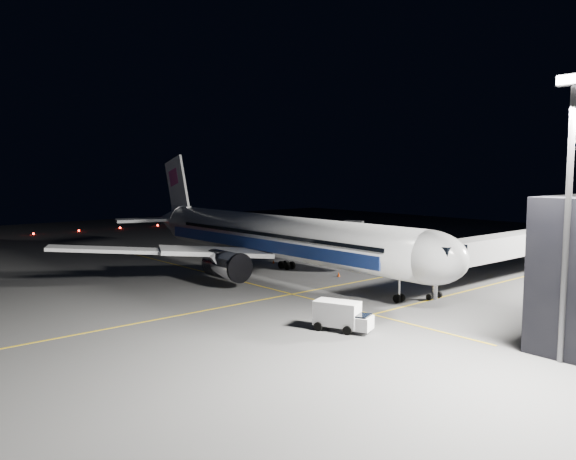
% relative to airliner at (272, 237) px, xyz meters
% --- Properties ---
extents(ground, '(200.00, 200.00, 0.00)m').
position_rel_airliner_xyz_m(ground, '(1.08, 0.00, -5.16)').
color(ground, '#4C4C4F').
rests_on(ground, ground).
extents(guide_line_main, '(0.25, 80.00, 0.01)m').
position_rel_airliner_xyz_m(guide_line_main, '(11.08, 0.00, -5.16)').
color(guide_line_main, gold).
rests_on(guide_line_main, ground).
extents(guide_line_cross, '(70.00, 0.25, 0.01)m').
position_rel_airliner_xyz_m(guide_line_cross, '(1.08, -6.00, -5.16)').
color(guide_line_cross, gold).
rests_on(guide_line_cross, ground).
extents(guide_line_side, '(0.25, 40.00, 0.01)m').
position_rel_airliner_xyz_m(guide_line_side, '(23.08, 10.00, -5.16)').
color(guide_line_side, gold).
rests_on(guide_line_side, ground).
extents(airliner, '(61.48, 54.22, 16.64)m').
position_rel_airliner_xyz_m(airliner, '(0.00, 0.00, 0.00)').
color(airliner, silver).
rests_on(airliner, ground).
extents(jet_bridge, '(3.60, 34.40, 6.30)m').
position_rel_airliner_xyz_m(jet_bridge, '(23.08, 18.06, -0.58)').
color(jet_bridge, '#B2B2B7').
rests_on(jet_bridge, ground).
extents(floodlight_mast_south, '(2.40, 0.67, 20.70)m').
position_rel_airliner_xyz_m(floodlight_mast_south, '(41.08, -6.01, 7.21)').
color(floodlight_mast_south, '#59595E').
rests_on(floodlight_mast_south, ground).
extents(taxiway_lights, '(0.44, 60.44, 0.44)m').
position_rel_airliner_xyz_m(taxiway_lights, '(-70.92, 0.00, -4.94)').
color(taxiway_lights, '#FF140A').
rests_on(taxiway_lights, ground).
extents(service_truck, '(5.41, 3.76, 2.58)m').
position_rel_airliner_xyz_m(service_truck, '(25.01, -12.29, -3.78)').
color(service_truck, white).
rests_on(service_truck, ground).
extents(baggage_tug, '(2.65, 2.19, 1.82)m').
position_rel_airliner_xyz_m(baggage_tug, '(0.93, 17.62, -4.32)').
color(baggage_tug, black).
rests_on(baggage_tug, ground).
extents(safety_cone_a, '(0.36, 0.36, 0.54)m').
position_rel_airliner_xyz_m(safety_cone_a, '(0.20, 10.31, -4.90)').
color(safety_cone_a, '#DD4109').
rests_on(safety_cone_a, ground).
extents(safety_cone_b, '(0.41, 0.41, 0.62)m').
position_rel_airliner_xyz_m(safety_cone_b, '(7.08, 5.70, -4.86)').
color(safety_cone_b, '#DD4109').
rests_on(safety_cone_b, ground).
extents(safety_cone_c, '(0.36, 0.36, 0.54)m').
position_rel_airliner_xyz_m(safety_cone_c, '(-6.92, 5.93, -4.89)').
color(safety_cone_c, '#DD4109').
rests_on(safety_cone_c, ground).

